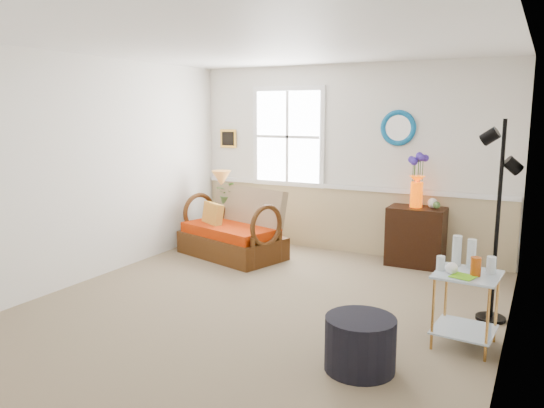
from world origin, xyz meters
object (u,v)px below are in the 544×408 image
at_px(cabinet, 416,236).
at_px(side_table, 465,310).
at_px(lamp_stand, 223,225).
at_px(ottoman, 360,344).
at_px(floor_lamp, 498,222).
at_px(loveseat, 232,223).

relative_size(cabinet, side_table, 1.19).
bearing_deg(lamp_stand, side_table, -28.45).
bearing_deg(cabinet, ottoman, -85.43).
distance_m(lamp_stand, floor_lamp, 4.12).
distance_m(floor_lamp, ottoman, 1.88).
distance_m(loveseat, ottoman, 3.48).
height_order(cabinet, floor_lamp, floor_lamp).
bearing_deg(side_table, cabinet, 112.03).
bearing_deg(loveseat, ottoman, -25.53).
relative_size(cabinet, floor_lamp, 0.40).
bearing_deg(ottoman, cabinet, 94.84).
height_order(loveseat, cabinet, loveseat).
xyz_separation_m(lamp_stand, floor_lamp, (3.86, -1.29, 0.65)).
distance_m(loveseat, floor_lamp, 3.51).
xyz_separation_m(side_table, floor_lamp, (0.15, 0.72, 0.63)).
height_order(lamp_stand, side_table, side_table).
relative_size(lamp_stand, cabinet, 0.78).
relative_size(loveseat, floor_lamp, 0.75).
xyz_separation_m(lamp_stand, cabinet, (2.80, 0.23, 0.08)).
height_order(loveseat, lamp_stand, loveseat).
relative_size(lamp_stand, ottoman, 1.08).
xyz_separation_m(loveseat, ottoman, (2.59, -2.32, -0.25)).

